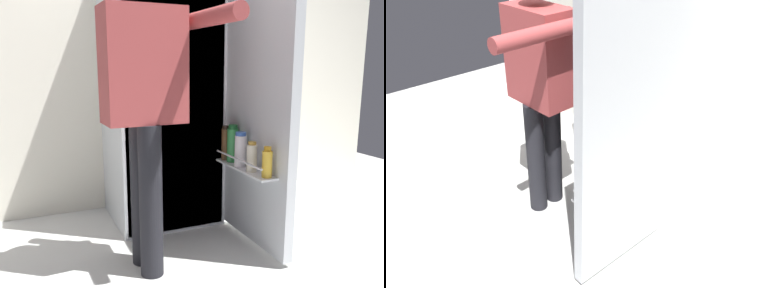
# 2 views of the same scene
# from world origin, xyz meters

# --- Properties ---
(ground_plane) EXTENTS (5.89, 5.89, 0.00)m
(ground_plane) POSITION_xyz_m (0.00, 0.00, 0.00)
(ground_plane) COLOR silver
(kitchen_wall) EXTENTS (4.40, 0.10, 2.44)m
(kitchen_wall) POSITION_xyz_m (0.00, 0.95, 1.22)
(kitchen_wall) COLOR silver
(kitchen_wall) RESTS_ON ground_plane
(refrigerator) EXTENTS (0.75, 1.32, 1.73)m
(refrigerator) POSITION_xyz_m (0.03, 0.51, 0.86)
(refrigerator) COLOR silver
(refrigerator) RESTS_ON ground_plane
(person) EXTENTS (0.53, 0.69, 1.59)m
(person) POSITION_xyz_m (-0.30, -0.11, 0.95)
(person) COLOR black
(person) RESTS_ON ground_plane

